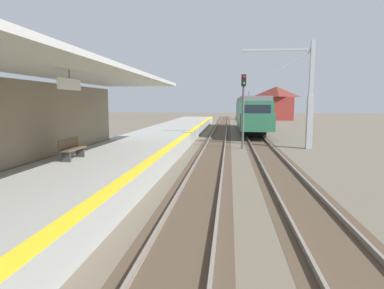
{
  "coord_description": "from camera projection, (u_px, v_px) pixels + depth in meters",
  "views": [
    {
      "loc": [
        2.91,
        0.03,
        3.22
      ],
      "look_at": [
        1.91,
        8.66,
        2.1
      ],
      "focal_mm": 30.08,
      "sensor_mm": 36.0,
      "label": 1
    }
  ],
  "objects": [
    {
      "name": "distant_trackside_house",
      "position": [
        276.0,
        103.0,
        61.67
      ],
      "size": [
        6.6,
        5.28,
        6.4
      ],
      "color": "maroon",
      "rests_on": "ground"
    },
    {
      "name": "catenary_pylon_far_side",
      "position": [
        306.0,
        98.0,
        22.44
      ],
      "size": [
        5.0,
        0.4,
        7.5
      ],
      "color": "#9EA3A8",
      "rests_on": "ground"
    },
    {
      "name": "track_pair_middle",
      "position": [
        268.0,
        155.0,
        19.8
      ],
      "size": [
        2.34,
        120.0,
        0.16
      ],
      "color": "#4C3D2D",
      "rests_on": "ground"
    },
    {
      "name": "approaching_train",
      "position": [
        251.0,
        112.0,
        36.39
      ],
      "size": [
        2.93,
        19.6,
        4.76
      ],
      "color": "#286647",
      "rests_on": "ground"
    },
    {
      "name": "platform_bench",
      "position": [
        72.0,
        148.0,
        13.28
      ],
      "size": [
        0.45,
        1.6,
        0.88
      ],
      "color": "brown",
      "rests_on": "station_platform"
    },
    {
      "name": "station_platform",
      "position": [
        124.0,
        157.0,
        16.7
      ],
      "size": [
        5.0,
        80.0,
        0.91
      ],
      "color": "#999993",
      "rests_on": "ground"
    },
    {
      "name": "rail_signal_post",
      "position": [
        243.0,
        104.0,
        22.52
      ],
      "size": [
        0.32,
        0.34,
        5.2
      ],
      "color": "#4C4C4C",
      "rests_on": "ground"
    },
    {
      "name": "track_pair_nearest_platform",
      "position": [
        213.0,
        154.0,
        20.19
      ],
      "size": [
        2.34,
        120.0,
        0.16
      ],
      "color": "#4C3D2D",
      "rests_on": "ground"
    }
  ]
}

